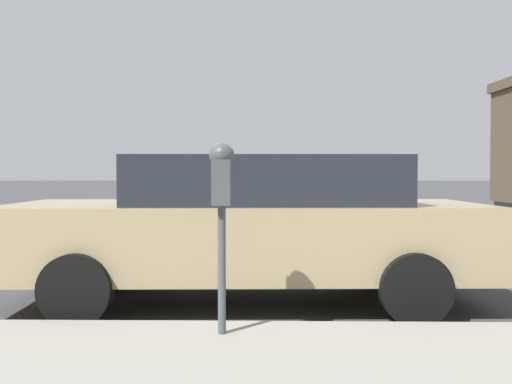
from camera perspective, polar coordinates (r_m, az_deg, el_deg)
ground_plane at (r=7.17m, az=-0.51°, el=-8.94°), size 220.00×220.00×0.00m
parking_meter at (r=4.47m, az=-3.29°, el=0.35°), size 0.21×0.19×1.43m
car_tan at (r=6.20m, az=-0.50°, el=-3.14°), size 2.29×4.85×1.51m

